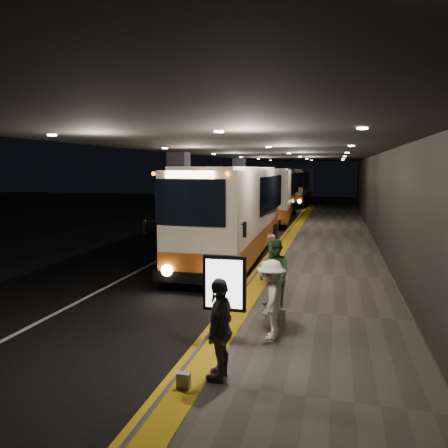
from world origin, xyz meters
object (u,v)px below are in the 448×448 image
at_px(passenger_boarding, 273,258).
at_px(stanchion_post, 235,289).
at_px(passenger_waiting_grey, 220,329).
at_px(bag_polka, 279,317).
at_px(info_sign, 225,285).
at_px(passenger_waiting_white, 271,299).
at_px(passenger_waiting_green, 274,275).
at_px(coach_second, 275,196).
at_px(coach_main, 235,216).
at_px(coach_third, 297,188).
at_px(bag_plain, 184,381).

bearing_deg(passenger_boarding, stanchion_post, -176.61).
bearing_deg(passenger_waiting_grey, bag_polka, 170.09).
bearing_deg(info_sign, passenger_waiting_white, 33.76).
bearing_deg(passenger_waiting_green, coach_second, 147.35).
xyz_separation_m(coach_second, passenger_waiting_grey, (2.48, -24.51, -0.70)).
relative_size(passenger_waiting_green, passenger_waiting_white, 1.08).
bearing_deg(coach_main, coach_third, 88.08).
relative_size(passenger_waiting_white, info_sign, 0.91).
bearing_deg(coach_second, info_sign, -88.12).
xyz_separation_m(coach_main, passenger_waiting_green, (2.61, -6.91, -0.69)).
bearing_deg(coach_second, stanchion_post, -88.28).
bearing_deg(info_sign, coach_second, 93.86).
xyz_separation_m(coach_main, passenger_waiting_white, (2.79, -8.73, -0.77)).
bearing_deg(passenger_waiting_grey, bag_plain, -41.39).
bearing_deg(passenger_boarding, bag_polka, -157.12).
relative_size(coach_second, coach_third, 1.02).
xyz_separation_m(passenger_boarding, info_sign, (-0.24, -5.11, 0.48)).
distance_m(coach_second, coach_third, 14.66).
xyz_separation_m(coach_third, info_sign, (1.87, -37.77, -0.31)).
relative_size(bag_plain, stanchion_post, 0.23).
distance_m(coach_second, info_sign, 23.22).
bearing_deg(coach_third, bag_polka, -83.64).
bearing_deg(passenger_waiting_white, passenger_waiting_grey, -10.41).
xyz_separation_m(bag_polka, bag_plain, (-1.12, -3.34, -0.05)).
bearing_deg(coach_third, coach_second, -89.30).
bearing_deg(stanchion_post, passenger_waiting_green, 24.61).
bearing_deg(coach_third, passenger_waiting_white, -83.84).
xyz_separation_m(coach_main, passenger_boarding, (2.18, -4.23, -0.84)).
xyz_separation_m(passenger_waiting_grey, info_sign, (-0.28, 1.40, 0.37)).
height_order(coach_second, bag_polka, coach_second).
bearing_deg(passenger_waiting_grey, passenger_waiting_white, 166.85).
relative_size(passenger_boarding, passenger_waiting_grey, 0.87).
xyz_separation_m(passenger_waiting_grey, bag_plain, (-0.48, -0.50, -0.74)).
relative_size(passenger_waiting_grey, info_sign, 0.95).
distance_m(passenger_waiting_white, bag_plain, 2.80).
bearing_deg(coach_main, passenger_waiting_white, -74.04).
xyz_separation_m(coach_main, bag_plain, (1.74, -11.23, -1.47)).
xyz_separation_m(coach_main, info_sign, (1.94, -9.34, -0.36)).
bearing_deg(stanchion_post, coach_third, 92.59).
height_order(coach_third, info_sign, coach_third).
distance_m(coach_second, passenger_waiting_green, 20.89).
relative_size(bag_plain, info_sign, 0.15).
relative_size(coach_main, passenger_waiting_white, 7.03).
xyz_separation_m(coach_second, passenger_waiting_white, (3.05, -22.51, -0.74)).
bearing_deg(passenger_waiting_white, info_sign, -49.22).
xyz_separation_m(passenger_boarding, passenger_waiting_green, (0.43, -2.68, 0.15)).
height_order(passenger_waiting_white, bag_plain, passenger_waiting_white).
bearing_deg(stanchion_post, passenger_boarding, 81.04).
relative_size(passenger_waiting_green, stanchion_post, 1.54).
relative_size(bag_polka, info_sign, 0.20).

